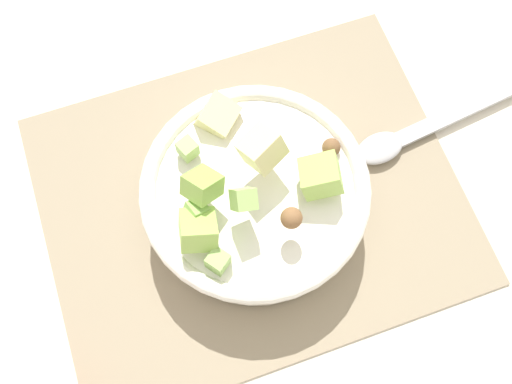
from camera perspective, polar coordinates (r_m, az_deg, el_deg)
ground_plane at (r=0.64m, az=-0.47°, el=-0.70°), size 2.40×2.40×0.00m
placemat at (r=0.64m, az=-0.47°, el=-0.61°), size 0.45×0.36×0.01m
salad_bowl at (r=0.59m, az=-0.05°, el=-0.27°), size 0.23×0.23×0.13m
serving_spoon at (r=0.69m, az=15.97°, el=5.95°), size 0.24×0.06×0.01m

